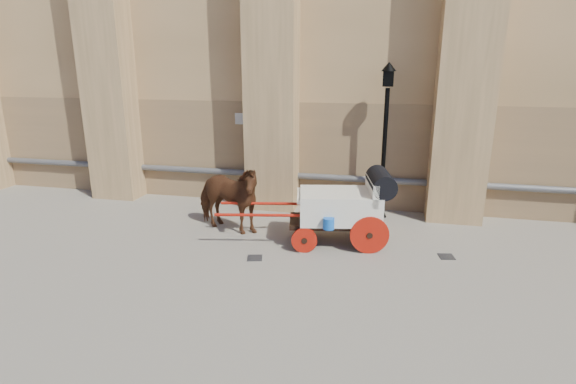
# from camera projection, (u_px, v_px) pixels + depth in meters

# --- Properties ---
(ground) EXTENTS (90.00, 90.00, 0.00)m
(ground) POSITION_uv_depth(u_px,v_px,m) (276.00, 260.00, 9.62)
(ground) COLOR gray
(ground) RESTS_ON ground
(horse) EXTENTS (2.26, 1.53, 1.75)m
(horse) POSITION_uv_depth(u_px,v_px,m) (227.00, 198.00, 11.04)
(horse) COLOR brown
(horse) RESTS_ON ground
(carriage) EXTENTS (4.12, 1.80, 1.75)m
(carriage) POSITION_uv_depth(u_px,v_px,m) (346.00, 204.00, 10.29)
(carriage) COLOR black
(carriage) RESTS_ON ground
(street_lamp) EXTENTS (0.38, 0.38, 4.10)m
(street_lamp) POSITION_uv_depth(u_px,v_px,m) (385.00, 137.00, 11.75)
(street_lamp) COLOR black
(street_lamp) RESTS_ON ground
(drain_grate_near) EXTENTS (0.39, 0.39, 0.01)m
(drain_grate_near) POSITION_uv_depth(u_px,v_px,m) (255.00, 258.00, 9.71)
(drain_grate_near) COLOR black
(drain_grate_near) RESTS_ON ground
(drain_grate_far) EXTENTS (0.37, 0.37, 0.01)m
(drain_grate_far) POSITION_uv_depth(u_px,v_px,m) (446.00, 257.00, 9.78)
(drain_grate_far) COLOR black
(drain_grate_far) RESTS_ON ground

